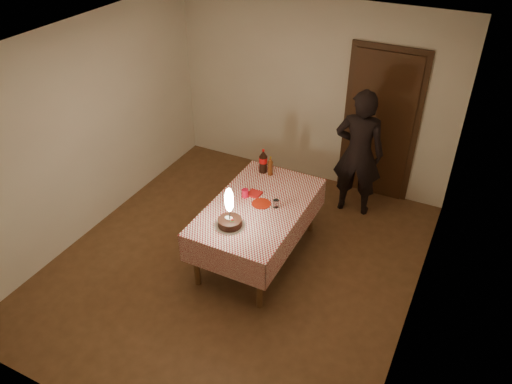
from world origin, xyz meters
TOP-DOWN VIEW (x-y plane):
  - ground at (0.00, 0.00)m, footprint 4.00×4.50m
  - room_shell at (0.03, 0.08)m, footprint 4.04×4.54m
  - dining_table at (0.16, 0.25)m, footprint 1.02×1.72m
  - birthday_cake at (0.06, -0.22)m, footprint 0.32×0.32m
  - red_plate at (0.19, 0.29)m, footprint 0.22×0.22m
  - red_cup at (-0.04, 0.33)m, footprint 0.08×0.08m
  - clear_cup at (0.36, 0.31)m, footprint 0.07×0.07m
  - napkin_stack at (0.03, 0.43)m, footprint 0.15×0.15m
  - cola_bottle at (-0.10, 0.93)m, footprint 0.10×0.10m
  - amber_bottle_left at (0.01, 0.91)m, footprint 0.06×0.06m
  - photographer at (0.89, 1.69)m, footprint 0.68×0.50m

SIDE VIEW (x-z plane):
  - ground at x=0.00m, z-range -0.01..0.01m
  - dining_table at x=0.16m, z-range 0.27..1.01m
  - red_plate at x=0.19m, z-range 0.74..0.75m
  - napkin_stack at x=0.03m, z-range 0.74..0.76m
  - clear_cup at x=0.36m, z-range 0.74..0.83m
  - red_cup at x=-0.04m, z-range 0.74..0.84m
  - amber_bottle_left at x=0.01m, z-range 0.73..0.98m
  - birthday_cake at x=0.06m, z-range 0.63..1.10m
  - photographer at x=0.89m, z-range 0.00..1.74m
  - cola_bottle at x=-0.10m, z-range 0.73..1.05m
  - room_shell at x=0.03m, z-range 0.34..2.96m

